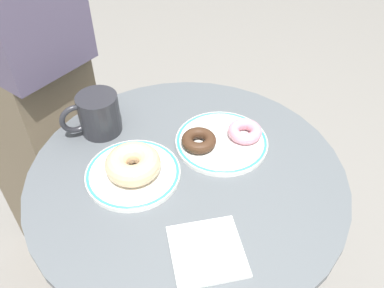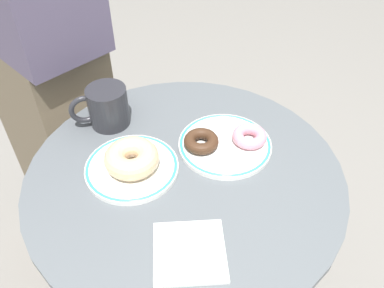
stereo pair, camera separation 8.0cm
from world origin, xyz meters
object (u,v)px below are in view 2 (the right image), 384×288
object	(u,v)px
plate_right	(225,144)
paper_napkin	(190,252)
donut_pink_frosted	(249,136)
donut_chocolate	(201,141)
coffee_mug	(107,107)
person_figure	(32,34)
cafe_table	(186,231)
plate_left	(132,167)
donut_glazed	(132,158)

from	to	relation	value
plate_right	paper_napkin	bearing A→B (deg)	-121.42
donut_pink_frosted	paper_napkin	size ratio (longest dim) A/B	0.61
plate_right	donut_chocolate	size ratio (longest dim) A/B	2.70
donut_chocolate	coffee_mug	xyz separation A→B (m)	(-0.18, 0.14, 0.02)
donut_pink_frosted	person_figure	world-z (taller)	person_figure
cafe_table	donut_chocolate	size ratio (longest dim) A/B	9.83
plate_left	donut_chocolate	xyz separation A→B (m)	(0.15, 0.02, 0.02)
donut_glazed	cafe_table	bearing A→B (deg)	-17.87
plate_right	coffee_mug	size ratio (longest dim) A/B	1.53
plate_right	paper_napkin	size ratio (longest dim) A/B	1.66
donut_chocolate	person_figure	xyz separation A→B (m)	(-0.33, 0.42, 0.08)
cafe_table	coffee_mug	xyz separation A→B (m)	(-0.13, 0.20, 0.25)
donut_glazed	donut_chocolate	xyz separation A→B (m)	(0.15, 0.02, -0.01)
plate_left	coffee_mug	world-z (taller)	coffee_mug
plate_left	donut_pink_frosted	distance (m)	0.26
plate_right	paper_napkin	world-z (taller)	plate_right
coffee_mug	donut_glazed	bearing A→B (deg)	-79.88
cafe_table	plate_left	xyz separation A→B (m)	(-0.10, 0.03, 0.21)
donut_glazed	donut_chocolate	distance (m)	0.15
donut_pink_frosted	donut_chocolate	distance (m)	0.11
cafe_table	plate_right	size ratio (longest dim) A/B	3.63
donut_pink_frosted	coffee_mug	bearing A→B (deg)	151.26
donut_glazed	plate_right	bearing A→B (deg)	4.56
plate_left	paper_napkin	xyz separation A→B (m)	(0.06, -0.22, -0.00)
plate_right	donut_glazed	bearing A→B (deg)	-175.44
coffee_mug	person_figure	distance (m)	0.32
donut_glazed	coffee_mug	xyz separation A→B (m)	(-0.03, 0.16, 0.01)
donut_glazed	person_figure	xyz separation A→B (m)	(-0.18, 0.45, 0.07)
donut_pink_frosted	person_figure	size ratio (longest dim) A/B	0.04
plate_right	donut_chocolate	world-z (taller)	donut_chocolate
donut_glazed	donut_pink_frosted	distance (m)	0.26
cafe_table	plate_left	distance (m)	0.24
cafe_table	plate_right	bearing A→B (deg)	25.31
plate_left	donut_chocolate	bearing A→B (deg)	7.35
plate_right	coffee_mug	world-z (taller)	coffee_mug
plate_left	coffee_mug	distance (m)	0.17
plate_left	paper_napkin	distance (m)	0.23
plate_left	person_figure	distance (m)	0.49
donut_chocolate	plate_right	bearing A→B (deg)	-5.60
plate_right	donut_chocolate	distance (m)	0.06
plate_right	donut_pink_frosted	bearing A→B (deg)	-8.43
cafe_table	coffee_mug	distance (m)	0.35
plate_left	donut_chocolate	size ratio (longest dim) A/B	2.56
person_figure	cafe_table	bearing A→B (deg)	-59.57
donut_pink_frosted	coffee_mug	xyz separation A→B (m)	(-0.29, 0.16, 0.02)
donut_pink_frosted	paper_napkin	bearing A→B (deg)	-130.77
plate_left	person_figure	xyz separation A→B (m)	(-0.18, 0.44, 0.10)
plate_left	donut_glazed	xyz separation A→B (m)	(0.00, -0.00, 0.03)
donut_pink_frosted	cafe_table	bearing A→B (deg)	-165.20
plate_left	donut_glazed	size ratio (longest dim) A/B	1.73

